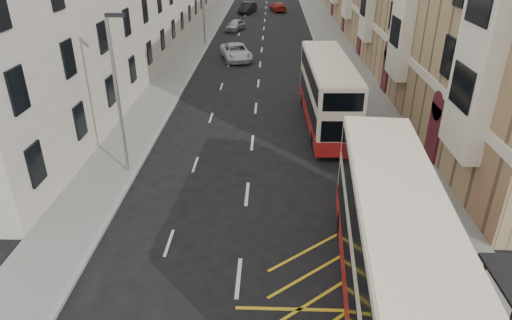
{
  "coord_description": "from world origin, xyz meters",
  "views": [
    {
      "loc": [
        1.1,
        -9.02,
        11.46
      ],
      "look_at": [
        0.49,
        8.47,
        2.63
      ],
      "focal_mm": 32.0,
      "sensor_mm": 36.0,
      "label": 1
    }
  ],
  "objects_px": {
    "street_lamp_near": "(118,88)",
    "double_decker_front": "(390,246)",
    "double_decker_rear": "(327,93)",
    "car_red": "(278,7)",
    "pedestrian_far": "(429,289)",
    "white_van": "(236,52)",
    "car_silver": "(235,25)",
    "street_lamp_far": "(203,2)",
    "car_dark": "(248,8)"
  },
  "relations": [
    {
      "from": "double_decker_front",
      "to": "car_dark",
      "type": "relative_size",
      "value": 2.44
    },
    {
      "from": "pedestrian_far",
      "to": "white_van",
      "type": "relative_size",
      "value": 0.31
    },
    {
      "from": "street_lamp_near",
      "to": "street_lamp_far",
      "type": "height_order",
      "value": "same"
    },
    {
      "from": "street_lamp_near",
      "to": "double_decker_front",
      "type": "bearing_deg",
      "value": -38.39
    },
    {
      "from": "street_lamp_far",
      "to": "double_decker_front",
      "type": "xyz_separation_m",
      "value": [
        11.35,
        -38.99,
        -2.27
      ]
    },
    {
      "from": "street_lamp_far",
      "to": "double_decker_rear",
      "type": "xyz_separation_m",
      "value": [
        11.02,
        -23.09,
        -2.41
      ]
    },
    {
      "from": "street_lamp_near",
      "to": "street_lamp_far",
      "type": "bearing_deg",
      "value": 90.0
    },
    {
      "from": "pedestrian_far",
      "to": "car_dark",
      "type": "bearing_deg",
      "value": -56.7
    },
    {
      "from": "street_lamp_near",
      "to": "white_van",
      "type": "height_order",
      "value": "street_lamp_near"
    },
    {
      "from": "street_lamp_near",
      "to": "white_van",
      "type": "distance_m",
      "value": 24.37
    },
    {
      "from": "street_lamp_far",
      "to": "car_silver",
      "type": "relative_size",
      "value": 1.99
    },
    {
      "from": "white_van",
      "to": "car_silver",
      "type": "xyz_separation_m",
      "value": [
        -1.19,
        14.58,
        -0.07
      ]
    },
    {
      "from": "car_silver",
      "to": "street_lamp_far",
      "type": "bearing_deg",
      "value": -90.86
    },
    {
      "from": "pedestrian_far",
      "to": "car_silver",
      "type": "relative_size",
      "value": 0.42
    },
    {
      "from": "street_lamp_far",
      "to": "double_decker_rear",
      "type": "relative_size",
      "value": 0.72
    },
    {
      "from": "pedestrian_far",
      "to": "car_dark",
      "type": "distance_m",
      "value": 62.36
    },
    {
      "from": "double_decker_front",
      "to": "car_red",
      "type": "xyz_separation_m",
      "value": [
        -3.05,
        63.16,
        -1.69
      ]
    },
    {
      "from": "street_lamp_far",
      "to": "car_silver",
      "type": "bearing_deg",
      "value": 71.81
    },
    {
      "from": "double_decker_rear",
      "to": "car_red",
      "type": "relative_size",
      "value": 2.37
    },
    {
      "from": "pedestrian_far",
      "to": "car_silver",
      "type": "bearing_deg",
      "value": -53.31
    },
    {
      "from": "street_lamp_near",
      "to": "pedestrian_far",
      "type": "xyz_separation_m",
      "value": [
        12.7,
        -9.45,
        -3.64
      ]
    },
    {
      "from": "double_decker_front",
      "to": "car_silver",
      "type": "bearing_deg",
      "value": 104.87
    },
    {
      "from": "double_decker_rear",
      "to": "car_silver",
      "type": "bearing_deg",
      "value": 103.19
    },
    {
      "from": "double_decker_front",
      "to": "white_van",
      "type": "bearing_deg",
      "value": 107.34
    },
    {
      "from": "white_van",
      "to": "car_silver",
      "type": "distance_m",
      "value": 14.63
    },
    {
      "from": "pedestrian_far",
      "to": "car_red",
      "type": "xyz_separation_m",
      "value": [
        -4.4,
        63.62,
        -0.33
      ]
    },
    {
      "from": "double_decker_front",
      "to": "car_silver",
      "type": "height_order",
      "value": "double_decker_front"
    },
    {
      "from": "car_dark",
      "to": "street_lamp_near",
      "type": "bearing_deg",
      "value": -78.77
    },
    {
      "from": "car_silver",
      "to": "car_red",
      "type": "relative_size",
      "value": 0.86
    },
    {
      "from": "car_red",
      "to": "street_lamp_near",
      "type": "bearing_deg",
      "value": 66.8
    },
    {
      "from": "pedestrian_far",
      "to": "white_van",
      "type": "height_order",
      "value": "pedestrian_far"
    },
    {
      "from": "street_lamp_far",
      "to": "white_van",
      "type": "bearing_deg",
      "value": -57.98
    },
    {
      "from": "double_decker_rear",
      "to": "white_van",
      "type": "distance_m",
      "value": 18.32
    },
    {
      "from": "white_van",
      "to": "pedestrian_far",
      "type": "bearing_deg",
      "value": -89.72
    },
    {
      "from": "street_lamp_near",
      "to": "double_decker_rear",
      "type": "height_order",
      "value": "street_lamp_near"
    },
    {
      "from": "street_lamp_far",
      "to": "double_decker_rear",
      "type": "height_order",
      "value": "street_lamp_far"
    },
    {
      "from": "street_lamp_far",
      "to": "double_decker_front",
      "type": "height_order",
      "value": "street_lamp_far"
    },
    {
      "from": "white_van",
      "to": "double_decker_front",
      "type": "bearing_deg",
      "value": -91.75
    },
    {
      "from": "car_dark",
      "to": "car_red",
      "type": "height_order",
      "value": "car_dark"
    },
    {
      "from": "double_decker_front",
      "to": "car_silver",
      "type": "relative_size",
      "value": 2.93
    },
    {
      "from": "street_lamp_near",
      "to": "double_decker_front",
      "type": "xyz_separation_m",
      "value": [
        11.35,
        -8.99,
        -2.27
      ]
    },
    {
      "from": "double_decker_front",
      "to": "white_van",
      "type": "xyz_separation_m",
      "value": [
        -7.43,
        32.73,
        -1.61
      ]
    },
    {
      "from": "car_silver",
      "to": "car_red",
      "type": "distance_m",
      "value": 16.81
    },
    {
      "from": "car_red",
      "to": "car_silver",
      "type": "bearing_deg",
      "value": 56.17
    },
    {
      "from": "street_lamp_far",
      "to": "double_decker_front",
      "type": "bearing_deg",
      "value": -73.77
    },
    {
      "from": "double_decker_rear",
      "to": "pedestrian_far",
      "type": "distance_m",
      "value": 16.49
    },
    {
      "from": "street_lamp_near",
      "to": "car_silver",
      "type": "relative_size",
      "value": 1.99
    },
    {
      "from": "street_lamp_near",
      "to": "car_dark",
      "type": "distance_m",
      "value": 52.5
    },
    {
      "from": "double_decker_rear",
      "to": "pedestrian_far",
      "type": "relative_size",
      "value": 6.49
    },
    {
      "from": "double_decker_front",
      "to": "pedestrian_far",
      "type": "height_order",
      "value": "double_decker_front"
    }
  ]
}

